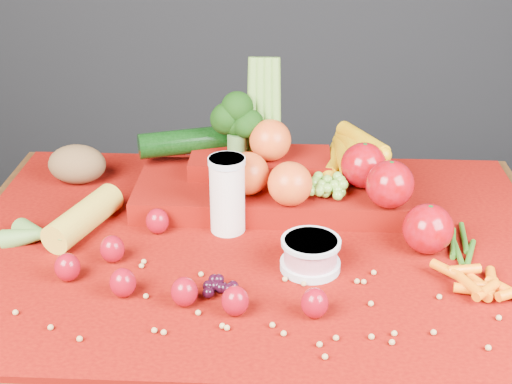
{
  "coord_description": "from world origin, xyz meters",
  "views": [
    {
      "loc": [
        0.05,
        -1.1,
        1.42
      ],
      "look_at": [
        0.0,
        0.02,
        0.85
      ],
      "focal_mm": 50.0,
      "sensor_mm": 36.0,
      "label": 1
    }
  ],
  "objects_px": {
    "produce_mound": "(288,175)",
    "milk_glass": "(227,192)",
    "table": "(255,290)",
    "yogurt_bowl": "(311,253)"
  },
  "relations": [
    {
      "from": "produce_mound",
      "to": "milk_glass",
      "type": "bearing_deg",
      "value": -134.48
    },
    {
      "from": "milk_glass",
      "to": "table",
      "type": "bearing_deg",
      "value": -35.32
    },
    {
      "from": "table",
      "to": "yogurt_bowl",
      "type": "relative_size",
      "value": 10.81
    },
    {
      "from": "table",
      "to": "yogurt_bowl",
      "type": "xyz_separation_m",
      "value": [
        0.1,
        -0.09,
        0.14
      ]
    },
    {
      "from": "table",
      "to": "milk_glass",
      "type": "distance_m",
      "value": 0.2
    },
    {
      "from": "produce_mound",
      "to": "table",
      "type": "bearing_deg",
      "value": -110.56
    },
    {
      "from": "yogurt_bowl",
      "to": "produce_mound",
      "type": "relative_size",
      "value": 0.17
    },
    {
      "from": "table",
      "to": "produce_mound",
      "type": "height_order",
      "value": "produce_mound"
    },
    {
      "from": "yogurt_bowl",
      "to": "produce_mound",
      "type": "xyz_separation_m",
      "value": [
        -0.04,
        0.23,
        0.03
      ]
    },
    {
      "from": "table",
      "to": "produce_mound",
      "type": "bearing_deg",
      "value": 69.44
    }
  ]
}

